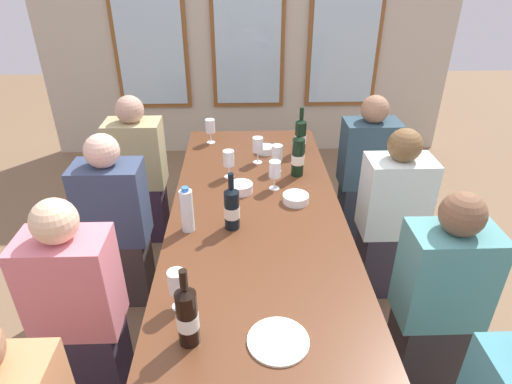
# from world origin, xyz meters

# --- Properties ---
(ground_plane) EXTENTS (12.00, 12.00, 0.00)m
(ground_plane) POSITION_xyz_m (0.00, 0.00, 0.00)
(ground_plane) COLOR brown
(back_wall_with_windows) EXTENTS (4.11, 0.10, 2.90)m
(back_wall_with_windows) POSITION_xyz_m (0.00, 2.62, 1.45)
(back_wall_with_windows) COLOR #C1B5A0
(back_wall_with_windows) RESTS_ON ground
(dining_table) EXTENTS (0.91, 2.58, 0.74)m
(dining_table) POSITION_xyz_m (0.00, 0.00, 0.67)
(dining_table) COLOR #59311B
(dining_table) RESTS_ON ground
(white_plate_0) EXTENTS (0.22, 0.22, 0.01)m
(white_plate_0) POSITION_xyz_m (0.05, -0.75, 0.74)
(white_plate_0) COLOR white
(white_plate_0) RESTS_ON dining_table
(wine_bottle_0) EXTENTS (0.08, 0.08, 0.32)m
(wine_bottle_0) POSITION_xyz_m (0.32, 0.88, 0.86)
(wine_bottle_0) COLOR black
(wine_bottle_0) RESTS_ON dining_table
(wine_bottle_1) EXTENTS (0.08, 0.08, 0.30)m
(wine_bottle_1) POSITION_xyz_m (-0.13, -0.01, 0.85)
(wine_bottle_1) COLOR black
(wine_bottle_1) RESTS_ON dining_table
(wine_bottle_2) EXTENTS (0.08, 0.08, 0.33)m
(wine_bottle_2) POSITION_xyz_m (0.26, 0.55, 0.87)
(wine_bottle_2) COLOR black
(wine_bottle_2) RESTS_ON dining_table
(wine_bottle_3) EXTENTS (0.08, 0.08, 0.32)m
(wine_bottle_3) POSITION_xyz_m (-0.27, -0.73, 0.86)
(wine_bottle_3) COLOR black
(wine_bottle_3) RESTS_ON dining_table
(tasting_bowl_0) EXTENTS (0.12, 0.12, 0.05)m
(tasting_bowl_0) POSITION_xyz_m (0.09, 0.88, 0.76)
(tasting_bowl_0) COLOR white
(tasting_bowl_0) RESTS_ON dining_table
(tasting_bowl_1) EXTENTS (0.14, 0.14, 0.05)m
(tasting_bowl_1) POSITION_xyz_m (0.22, 0.22, 0.76)
(tasting_bowl_1) COLOR white
(tasting_bowl_1) RESTS_ON dining_table
(tasting_bowl_2) EXTENTS (0.14, 0.14, 0.05)m
(tasting_bowl_2) POSITION_xyz_m (-0.08, 0.34, 0.77)
(tasting_bowl_2) COLOR white
(tasting_bowl_2) RESTS_ON dining_table
(water_bottle) EXTENTS (0.06, 0.06, 0.24)m
(water_bottle) POSITION_xyz_m (-0.34, -0.03, 0.85)
(water_bottle) COLOR white
(water_bottle) RESTS_ON dining_table
(wine_glass_0) EXTENTS (0.07, 0.07, 0.17)m
(wine_glass_0) POSITION_xyz_m (0.11, 0.38, 0.86)
(wine_glass_0) COLOR white
(wine_glass_0) RESTS_ON dining_table
(wine_glass_1) EXTENTS (0.07, 0.07, 0.17)m
(wine_glass_1) POSITION_xyz_m (0.14, 0.60, 0.86)
(wine_glass_1) COLOR white
(wine_glass_1) RESTS_ON dining_table
(wine_glass_2) EXTENTS (0.07, 0.07, 0.17)m
(wine_glass_2) POSITION_xyz_m (-0.15, 0.53, 0.86)
(wine_glass_2) COLOR white
(wine_glass_2) RESTS_ON dining_table
(wine_glass_3) EXTENTS (0.07, 0.07, 0.17)m
(wine_glass_3) POSITION_xyz_m (-0.30, 1.07, 0.86)
(wine_glass_3) COLOR white
(wine_glass_3) RESTS_ON dining_table
(wine_glass_4) EXTENTS (0.07, 0.07, 0.17)m
(wine_glass_4) POSITION_xyz_m (0.03, 0.73, 0.86)
(wine_glass_4) COLOR white
(wine_glass_4) RESTS_ON dining_table
(wine_glass_5) EXTENTS (0.07, 0.07, 0.17)m
(wine_glass_5) POSITION_xyz_m (-0.33, -0.56, 0.86)
(wine_glass_5) COLOR white
(wine_glass_5) RESTS_ON dining_table
(seated_person_0) EXTENTS (0.38, 0.24, 1.11)m
(seated_person_0) POSITION_xyz_m (-0.82, -0.35, 0.53)
(seated_person_0) COLOR #312639
(seated_person_0) RESTS_ON ground
(seated_person_1) EXTENTS (0.38, 0.24, 1.11)m
(seated_person_1) POSITION_xyz_m (0.82, -0.36, 0.53)
(seated_person_1) COLOR #322B2D
(seated_person_1) RESTS_ON ground
(seated_person_4) EXTENTS (0.38, 0.24, 1.11)m
(seated_person_4) POSITION_xyz_m (-0.82, 0.33, 0.53)
(seated_person_4) COLOR #3A302D
(seated_person_4) RESTS_ON ground
(seated_person_5) EXTENTS (0.38, 0.24, 1.11)m
(seated_person_5) POSITION_xyz_m (0.82, 0.35, 0.53)
(seated_person_5) COLOR #312D39
(seated_person_5) RESTS_ON ground
(seated_person_6) EXTENTS (0.38, 0.24, 1.11)m
(seated_person_6) POSITION_xyz_m (-0.82, 1.00, 0.53)
(seated_person_6) COLOR #312134
(seated_person_6) RESTS_ON ground
(seated_person_7) EXTENTS (0.38, 0.24, 1.11)m
(seated_person_7) POSITION_xyz_m (0.82, 0.95, 0.53)
(seated_person_7) COLOR #272F3C
(seated_person_7) RESTS_ON ground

